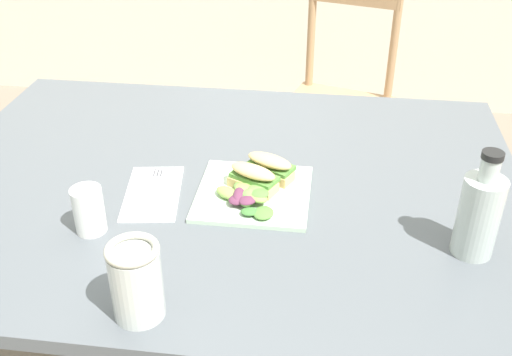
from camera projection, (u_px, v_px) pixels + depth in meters
dining_table at (224, 219)px, 1.43m from camera, size 1.35×1.03×0.74m
chair_wooden_far at (337, 104)px, 2.41m from camera, size 0.50×0.50×0.87m
plate_lunch at (254, 193)px, 1.31m from camera, size 0.24×0.24×0.01m
sandwich_half_front at (253, 177)px, 1.31m from camera, size 0.12×0.09×0.06m
sandwich_half_back at (270, 167)px, 1.35m from camera, size 0.12×0.09×0.06m
salad_mixed_greens at (247, 196)px, 1.27m from camera, size 0.14×0.13×0.03m
napkin_folded at (153, 193)px, 1.32m from camera, size 0.15×0.23×0.00m
fork_on_napkin at (154, 187)px, 1.33m from camera, size 0.04×0.19×0.00m
bottle_cold_brew at (478, 219)px, 1.11m from camera, size 0.08×0.08×0.22m
mason_jar_iced_tea at (137, 284)px, 0.98m from camera, size 0.09×0.09×0.14m
cup_extra_side at (89, 210)px, 1.18m from camera, size 0.06×0.06×0.10m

